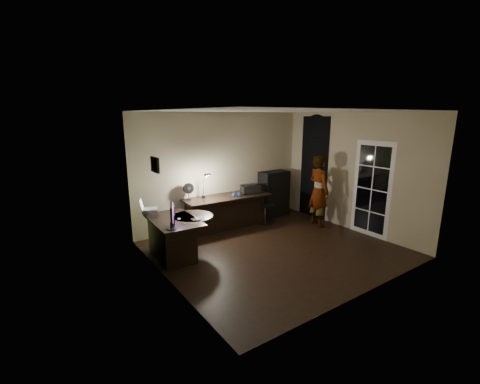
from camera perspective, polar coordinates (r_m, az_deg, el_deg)
floor at (r=6.58m, az=6.36°, el=-10.15°), size 4.50×4.00×0.01m
ceiling at (r=6.03m, az=7.05°, el=14.17°), size 4.50×4.00×0.01m
wall_back at (r=7.76m, az=-3.08°, el=4.02°), size 4.50×0.01×2.70m
wall_front at (r=4.88m, az=22.31°, el=-2.66°), size 4.50×0.01×2.70m
wall_left at (r=5.01m, az=-13.17°, el=-1.58°), size 0.01×4.00×2.70m
wall_right at (r=7.81m, az=19.30°, el=3.34°), size 0.01×4.00×2.70m
green_wall_overlay at (r=5.02m, az=-13.01°, el=-1.56°), size 0.00×4.00×2.70m
arched_doorway at (r=8.53m, az=13.01°, el=4.21°), size 0.01×0.90×2.60m
french_door at (r=7.55m, az=22.37°, el=0.42°), size 0.02×0.92×2.10m
framed_picture at (r=5.34m, az=-14.89°, el=4.71°), size 0.04×0.30×0.25m
desk_left at (r=6.23m, az=-11.59°, el=-8.00°), size 0.84×1.32×0.74m
desk_right at (r=7.60m, az=-2.31°, el=-3.60°), size 2.12×0.83×0.78m
cabinet at (r=8.56m, az=6.04°, el=-0.28°), size 0.80×0.41×1.19m
laptop_stand at (r=6.56m, az=-15.76°, el=-3.34°), size 0.29×0.27×0.10m
laptop at (r=6.51m, az=-15.85°, el=-2.00°), size 0.42×0.41×0.23m
monitor at (r=5.58m, az=-12.19°, el=-4.93°), size 0.27×0.47×0.31m
mouse at (r=6.08m, az=-10.80°, el=-4.70°), size 0.07×0.09×0.03m
phone at (r=6.03m, az=-8.27°, el=-4.86°), size 0.09×0.15×0.01m
pen at (r=5.81m, az=-10.14°, el=-5.65°), size 0.07×0.14×0.01m
speaker at (r=5.78m, az=-11.87°, el=-4.89°), size 0.10×0.10×0.19m
notepad at (r=6.08m, az=-7.24°, el=-4.68°), size 0.20×0.24×0.01m
desk_fan at (r=7.20m, az=-9.16°, el=0.15°), size 0.25×0.15×0.37m
headphones at (r=7.46m, az=-0.67°, el=-0.33°), size 0.21×0.12×0.09m
printer at (r=7.79m, az=1.88°, el=0.63°), size 0.51×0.45×0.19m
desk_lamp at (r=7.24m, az=-6.58°, el=1.31°), size 0.21×0.31×0.62m
office_chair at (r=8.02m, az=4.45°, el=-2.09°), size 0.67×0.67×0.95m
person at (r=7.89m, az=13.82°, el=0.18°), size 0.51×0.68×1.72m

